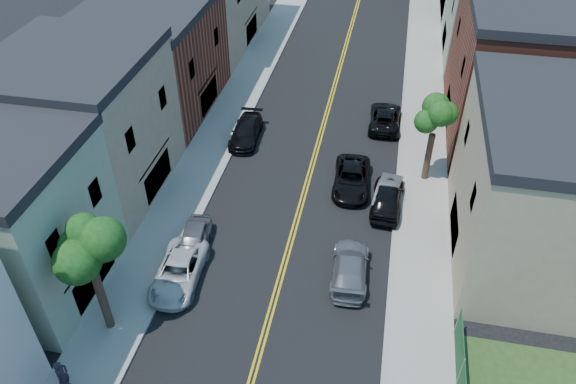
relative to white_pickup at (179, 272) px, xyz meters
The scene contains 21 objects.
sidewalk_left 22.40m from the white_pickup, 96.15° to the left, with size 3.20×100.00×0.15m, color gray.
sidewalk_right 25.99m from the white_pickup, 58.95° to the left, with size 3.20×100.00×0.15m, color gray.
curb_left 22.28m from the white_pickup, 91.67° to the left, with size 0.30×100.00×0.15m, color gray.
curb_right 25.13m from the white_pickup, 62.37° to the left, with size 0.30×100.00×0.15m, color gray.
bldg_left_palegrn 9.37m from the white_pickup, 168.43° to the right, with size 9.00×8.00×8.50m, color gray.
bldg_left_tan_near 11.80m from the white_pickup, 139.50° to the left, with size 9.00×10.00×9.00m, color #998466.
bldg_left_brick 20.41m from the white_pickup, 114.96° to the left, with size 9.00×12.00×8.00m, color brown.
bldg_right_tan 20.83m from the white_pickup, 17.80° to the left, with size 9.00×12.00×9.00m, color #998466.
bldg_right_brick 28.45m from the white_pickup, 46.10° to the left, with size 9.00×14.00×10.00m, color brown.
bldg_right_palegrn 39.58m from the white_pickup, 60.35° to the left, with size 9.00×12.00×8.50m, color gray.
tree_left_mid 7.35m from the white_pickup, 122.49° to the right, with size 5.20×5.20×9.29m.
tree_right_far 18.87m from the white_pickup, 42.43° to the left, with size 4.40×4.40×8.03m.
white_pickup is the anchor object (origin of this frame).
grey_car_left 2.53m from the white_pickup, 90.00° to the left, with size 1.69×4.20×1.43m, color #5A5B62.
black_car_left 14.69m from the white_pickup, 90.00° to the left, with size 2.00×4.93×1.43m, color black.
grey_car_right 9.55m from the white_pickup, 13.18° to the left, with size 2.01×4.94×1.43m, color slate.
black_car_right 14.02m from the white_pickup, 38.30° to the left, with size 1.94×4.83×1.64m, color black.
silver_car_right 14.55m from the white_pickup, 40.90° to the left, with size 1.41×4.05×1.33m, color #96999D.
dark_car_right_far 21.45m from the white_pickup, 61.52° to the left, with size 2.35×5.09×1.42m, color black.
black_suv_lane 13.42m from the white_pickup, 50.70° to the left, with size 2.39×5.17×1.44m, color black.
pedestrian_left 7.99m from the white_pickup, 110.13° to the right, with size 0.71×0.47×1.94m, color #222229.
Camera 1 is at (4.59, -1.65, 23.28)m, focal length 34.28 mm.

